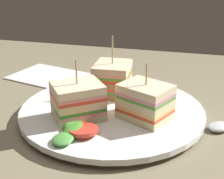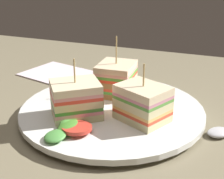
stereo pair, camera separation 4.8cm
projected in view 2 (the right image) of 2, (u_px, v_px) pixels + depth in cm
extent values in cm
cube|color=#7C7257|center=(112.00, 121.00, 50.49)|extent=(114.00, 81.54, 1.80)
cylinder|color=white|center=(112.00, 114.00, 50.02)|extent=(17.55, 17.55, 0.69)
cylinder|color=white|center=(112.00, 110.00, 49.74)|extent=(28.30, 28.30, 0.84)
cube|color=beige|center=(76.00, 112.00, 46.77)|extent=(8.80, 8.62, 1.06)
cube|color=#9E7242|center=(98.00, 110.00, 47.64)|extent=(3.65, 4.51, 1.06)
cube|color=pink|center=(76.00, 108.00, 46.47)|extent=(8.80, 8.62, 0.51)
cube|color=#428731|center=(76.00, 104.00, 46.28)|extent=(8.80, 8.62, 0.51)
cube|color=beige|center=(76.00, 99.00, 45.99)|extent=(8.80, 8.62, 1.06)
cube|color=#9E7242|center=(98.00, 97.00, 46.86)|extent=(3.65, 4.51, 1.06)
cube|color=#E2422D|center=(76.00, 94.00, 45.69)|extent=(8.80, 8.62, 0.51)
cube|color=pink|center=(75.00, 91.00, 45.50)|extent=(8.80, 8.62, 0.51)
cube|color=beige|center=(75.00, 86.00, 45.21)|extent=(8.80, 8.62, 1.06)
cylinder|color=tan|center=(74.00, 71.00, 44.36)|extent=(0.24, 0.24, 3.46)
cube|color=beige|center=(142.00, 116.00, 45.60)|extent=(8.37, 7.68, 1.10)
cube|color=#B2844C|center=(126.00, 109.00, 47.83)|extent=(2.44, 4.86, 1.10)
cube|color=#DF4B2D|center=(142.00, 111.00, 45.31)|extent=(8.37, 7.68, 0.46)
cube|color=#F4BD63|center=(142.00, 108.00, 45.14)|extent=(8.37, 7.68, 0.46)
cube|color=beige|center=(143.00, 103.00, 44.84)|extent=(8.37, 7.68, 1.10)
cube|color=#9E7242|center=(126.00, 96.00, 47.07)|extent=(2.44, 4.86, 1.10)
cube|color=#5A9E3D|center=(143.00, 98.00, 44.55)|extent=(8.37, 7.68, 0.46)
cube|color=pink|center=(143.00, 95.00, 44.38)|extent=(8.37, 7.68, 0.46)
cube|color=beige|center=(143.00, 90.00, 44.09)|extent=(8.37, 7.68, 1.10)
cylinder|color=tan|center=(144.00, 75.00, 43.28)|extent=(0.24, 0.24, 3.22)
cube|color=beige|center=(116.00, 90.00, 54.86)|extent=(6.15, 7.12, 0.93)
cube|color=#9E7242|center=(110.00, 98.00, 51.94)|extent=(5.59, 0.65, 0.93)
cube|color=green|center=(116.00, 86.00, 54.59)|extent=(6.15, 7.12, 0.50)
cube|color=#E44934|center=(116.00, 84.00, 54.40)|extent=(6.15, 7.12, 0.50)
cube|color=beige|center=(116.00, 80.00, 54.14)|extent=(6.15, 7.12, 0.93)
cube|color=#9E7242|center=(110.00, 87.00, 51.22)|extent=(5.59, 0.65, 0.93)
cube|color=red|center=(116.00, 76.00, 53.87)|extent=(6.15, 7.12, 0.50)
cube|color=#50A035|center=(116.00, 73.00, 53.68)|extent=(6.15, 7.12, 0.50)
cube|color=#E9A695|center=(116.00, 70.00, 53.50)|extent=(6.15, 7.12, 0.50)
cube|color=beige|center=(116.00, 66.00, 53.23)|extent=(6.15, 7.12, 0.93)
cylinder|color=tan|center=(116.00, 50.00, 52.19)|extent=(0.24, 0.24, 4.60)
ellipsoid|color=#478B2F|center=(68.00, 127.00, 42.62)|extent=(3.10, 4.61, 1.08)
ellipsoid|color=#52A248|center=(55.00, 136.00, 40.55)|extent=(3.34, 3.60, 1.09)
ellipsoid|color=#54A543|center=(67.00, 125.00, 43.23)|extent=(3.85, 4.78, 1.14)
cylinder|color=red|center=(77.00, 128.00, 42.18)|extent=(4.04, 4.04, 0.87)
ellipsoid|color=silver|center=(219.00, 131.00, 44.70)|extent=(4.19, 4.32, 1.00)
cube|color=silver|center=(60.00, 74.00, 68.25)|extent=(17.00, 14.27, 0.50)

